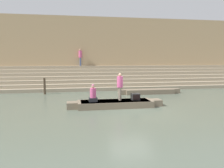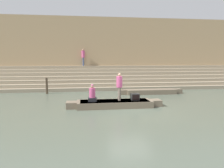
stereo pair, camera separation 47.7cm
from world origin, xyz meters
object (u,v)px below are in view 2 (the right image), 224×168
Objects in this scene: person_standing at (119,85)px; person_on_steps at (83,56)px; person_rowing at (92,95)px; rowboat_main at (115,104)px; tv_set at (135,97)px; mooring_post at (47,86)px; moored_boat_shore at (151,91)px.

person_on_steps is (-2.13, 10.20, 1.91)m from person_standing.
person_on_steps is (-0.45, 10.36, 2.46)m from person_rowing.
rowboat_main is at bearing 0.78° from person_on_steps.
person_on_steps reaches higher than person_rowing.
person_standing is (0.31, 0.11, 1.15)m from rowboat_main.
person_rowing is at bearing -170.89° from tv_set.
person_on_steps is at bearing 54.61° from mooring_post.
person_rowing is 6.95m from mooring_post.
person_on_steps is (-5.63, 5.70, 3.05)m from moored_boat_shore.
person_standing is 3.32× the size of tv_set.
person_on_steps is at bearing 84.72° from person_standing.
rowboat_main is at bearing -131.21° from moored_boat_shore.
person_standing reaches higher than moored_boat_shore.
person_standing is 10.59m from person_on_steps.
person_on_steps reaches higher than mooring_post.
person_rowing reaches higher than tv_set.
tv_set is (1.30, 0.10, 0.38)m from rowboat_main.
person_standing reaches higher than mooring_post.
moored_boat_shore is at bearing 35.05° from person_standing.
mooring_post is at bearing 115.25° from person_standing.
person_standing reaches higher than rowboat_main.
tv_set is at bearing -17.80° from person_standing.
tv_set is 11.01m from person_on_steps.
person_rowing reaches higher than mooring_post.
tv_set is (0.99, -0.01, -0.76)m from person_standing.
person_on_steps is at bearing 132.96° from moored_boat_shore.
mooring_post is at bearing 169.99° from moored_boat_shore.
rowboat_main is 1.19m from person_standing.
tv_set is at bearing -42.78° from mooring_post.
person_standing reaches higher than person_rowing.
rowboat_main is at bearing 9.95° from person_rowing.
tv_set reaches higher than rowboat_main.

